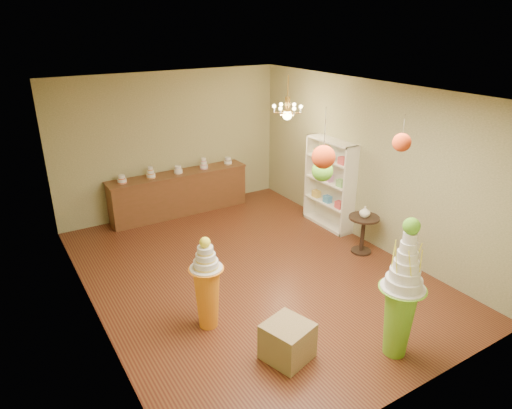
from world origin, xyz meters
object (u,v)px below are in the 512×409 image
pedestal_green (401,303)px  sideboard (180,192)px  round_table (363,229)px  pedestal_orange (207,290)px

pedestal_green → sideboard: pedestal_green is taller
round_table → pedestal_green: bearing=-125.0°
pedestal_orange → round_table: size_ratio=1.94×
pedestal_orange → pedestal_green: bearing=-44.8°
pedestal_green → pedestal_orange: bearing=135.2°
sideboard → round_table: 4.01m
pedestal_orange → sideboard: 4.08m
pedestal_green → pedestal_orange: pedestal_green is taller
sideboard → round_table: size_ratio=4.34×
sideboard → pedestal_orange: bearing=-107.6°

